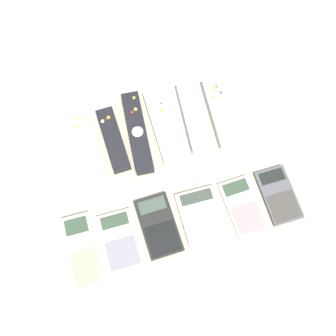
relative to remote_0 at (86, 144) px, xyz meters
name	(u,v)px	position (x,y,z in m)	size (l,w,h in m)	color
ground_plane	(171,179)	(0.17, -0.13, -0.01)	(3.00, 3.00, 0.00)	#B2A88E
remote_0	(86,144)	(0.00, 0.00, 0.00)	(0.05, 0.18, 0.03)	white
remote_1	(113,140)	(0.06, -0.01, 0.00)	(0.05, 0.16, 0.03)	black
remote_2	(137,132)	(0.12, 0.00, 0.00)	(0.05, 0.21, 0.03)	black
remote_3	(165,127)	(0.19, 0.00, 0.00)	(0.06, 0.19, 0.02)	white
remote_4	(194,118)	(0.26, 0.00, 0.00)	(0.06, 0.18, 0.03)	#B7B7BC
remote_5	(223,113)	(0.33, -0.01, 0.00)	(0.06, 0.18, 0.03)	#B7B7BC
calculator_0	(82,251)	(-0.06, -0.24, -0.01)	(0.06, 0.16, 0.02)	#B2B2B7
calculator_1	(120,240)	(0.02, -0.24, -0.01)	(0.08, 0.13, 0.01)	beige
calculator_2	(158,226)	(0.11, -0.23, -0.01)	(0.08, 0.14, 0.01)	black
calculator_3	(201,215)	(0.21, -0.23, -0.01)	(0.09, 0.12, 0.02)	beige
calculator_4	(243,206)	(0.31, -0.24, -0.01)	(0.08, 0.13, 0.01)	beige
calculator_5	(278,195)	(0.39, -0.23, -0.01)	(0.07, 0.13, 0.01)	#4C4C51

